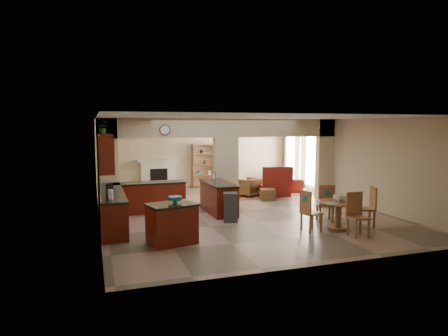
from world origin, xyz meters
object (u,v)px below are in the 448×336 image
object	(u,v)px
armchair	(248,187)
kitchen_island	(172,223)
dining_table	(338,210)
sofa	(283,179)

from	to	relation	value
armchair	kitchen_island	bearing A→B (deg)	25.47
dining_table	sofa	world-z (taller)	sofa
kitchen_island	armchair	distance (m)	6.23
dining_table	sofa	distance (m)	6.52
kitchen_island	armchair	bearing A→B (deg)	39.16
dining_table	armchair	distance (m)	5.07
kitchen_island	sofa	bearing A→B (deg)	33.47
kitchen_island	sofa	size ratio (longest dim) A/B	0.47
sofa	armchair	world-z (taller)	sofa
sofa	armchair	xyz separation A→B (m)	(-2.03, -1.26, -0.03)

